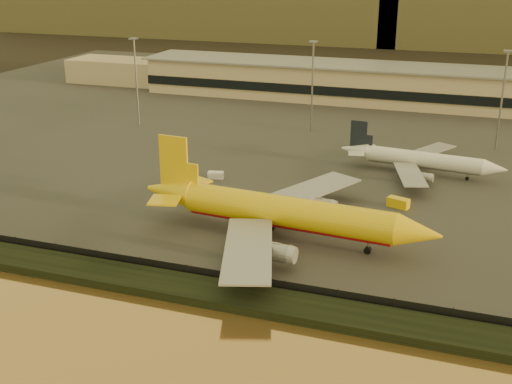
% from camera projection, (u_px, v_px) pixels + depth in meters
% --- Properties ---
extents(ground, '(900.00, 900.00, 0.00)m').
position_uv_depth(ground, '(251.00, 250.00, 110.13)').
color(ground, black).
rests_on(ground, ground).
extents(embankment, '(320.00, 7.00, 1.40)m').
position_uv_depth(embankment, '(212.00, 293.00, 94.82)').
color(embankment, black).
rests_on(embankment, ground).
extents(tarmac, '(320.00, 220.00, 0.20)m').
position_uv_depth(tarmac, '(355.00, 122.00, 194.29)').
color(tarmac, '#2D2D2D').
rests_on(tarmac, ground).
extents(perimeter_fence, '(300.00, 0.05, 2.20)m').
position_uv_depth(perimeter_fence, '(222.00, 277.00, 98.15)').
color(perimeter_fence, black).
rests_on(perimeter_fence, tarmac).
extents(terminal_building, '(202.00, 25.00, 12.60)m').
position_uv_depth(terminal_building, '(332.00, 81.00, 223.68)').
color(terminal_building, tan).
rests_on(terminal_building, tarmac).
extents(apron_light_masts, '(152.20, 12.20, 25.40)m').
position_uv_depth(apron_light_masts, '(401.00, 86.00, 166.55)').
color(apron_light_masts, slate).
rests_on(apron_light_masts, tarmac).
extents(dhl_cargo_jet, '(55.24, 53.95, 16.49)m').
position_uv_depth(dhl_cargo_jet, '(283.00, 213.00, 112.69)').
color(dhl_cargo_jet, yellow).
rests_on(dhl_cargo_jet, tarmac).
extents(white_narrowbody_jet, '(37.96, 36.81, 10.90)m').
position_uv_depth(white_narrowbody_jet, '(420.00, 160.00, 147.20)').
color(white_narrowbody_jet, silver).
rests_on(white_narrowbody_jet, tarmac).
extents(gse_vehicle_yellow, '(4.69, 3.16, 1.94)m').
position_uv_depth(gse_vehicle_yellow, '(398.00, 203.00, 128.19)').
color(gse_vehicle_yellow, yellow).
rests_on(gse_vehicle_yellow, tarmac).
extents(gse_vehicle_white, '(3.73, 2.28, 1.56)m').
position_uv_depth(gse_vehicle_white, '(216.00, 175.00, 144.81)').
color(gse_vehicle_white, silver).
rests_on(gse_vehicle_white, tarmac).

